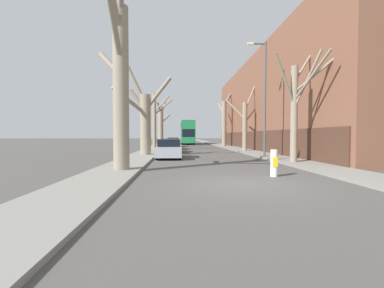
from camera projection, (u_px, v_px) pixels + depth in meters
The scene contains 18 objects.
ground_plane at pixel (242, 185), 8.68m from camera, with size 300.00×300.00×0.00m, color #4C4947.
sidewalk_left at pixel (165, 143), 58.28m from camera, with size 2.27×120.00×0.12m, color gray.
sidewalk_right at pixel (209, 143), 58.86m from camera, with size 2.27×120.00×0.12m, color gray.
building_facade_right at pixel (290, 105), 30.42m from camera, with size 10.08×36.60×10.63m.
street_tree_left_0 at pixel (120, 75), 11.52m from camera, with size 1.86×3.63×9.94m.
street_tree_left_1 at pixel (144, 118), 20.81m from camera, with size 4.51×2.50×7.51m.
street_tree_left_2 at pixel (155, 120), 29.49m from camera, with size 2.36×1.22×6.51m.
street_tree_left_3 at pixel (161, 125), 37.18m from camera, with size 1.97×2.86×6.75m.
street_tree_right_0 at pixel (297, 105), 14.97m from camera, with size 3.61×4.11×7.31m.
street_tree_right_1 at pixel (245, 123), 26.63m from camera, with size 3.59×1.86×7.18m.
street_tree_right_2 at pixel (224, 121), 38.29m from camera, with size 2.04×3.30×8.27m.
double_decker_bus at pixel (187, 131), 49.73m from camera, with size 2.50×10.33×4.40m.
parked_car_0 at pixel (169, 149), 18.95m from camera, with size 1.81×4.18×1.40m.
parked_car_1 at pixel (171, 146), 25.40m from camera, with size 1.87×4.48×1.25m.
parked_car_2 at pixel (172, 144), 31.03m from camera, with size 1.89×4.56×1.31m.
parked_car_3 at pixel (173, 142), 37.96m from camera, with size 1.72×4.58×1.37m.
lamp_post at pixel (264, 94), 18.81m from camera, with size 1.40×0.20×8.51m.
traffic_bollard at pixel (274, 163), 10.42m from camera, with size 0.28×0.30×1.10m.
Camera 1 is at (-2.19, -8.52, 1.67)m, focal length 24.00 mm.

